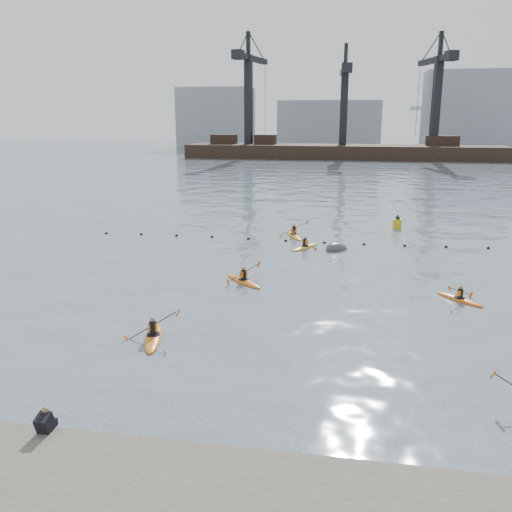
# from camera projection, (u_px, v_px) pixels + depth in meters

# --- Properties ---
(ground) EXTENTS (400.00, 400.00, 0.00)m
(ground) POSITION_uv_depth(u_px,v_px,m) (264.00, 373.00, 20.51)
(ground) COLOR #3B4C56
(ground) RESTS_ON ground
(float_line) EXTENTS (33.24, 0.73, 0.24)m
(float_line) POSITION_uv_depth(u_px,v_px,m) (305.00, 241.00, 42.06)
(float_line) COLOR black
(float_line) RESTS_ON ground
(barge_pier) EXTENTS (72.00, 19.30, 29.50)m
(barge_pier) POSITION_uv_depth(u_px,v_px,m) (341.00, 150.00, 124.88)
(barge_pier) COLOR black
(barge_pier) RESTS_ON ground
(skyline) EXTENTS (141.00, 28.00, 22.00)m
(skyline) POSITION_uv_depth(u_px,v_px,m) (354.00, 117.00, 160.99)
(skyline) COLOR gray
(skyline) RESTS_ON ground
(kayaker_0) EXTENTS (2.42, 3.57, 1.47)m
(kayaker_0) POSITION_uv_depth(u_px,v_px,m) (153.00, 336.00, 23.70)
(kayaker_0) COLOR orange
(kayaker_0) RESTS_ON ground
(kayaker_2) EXTENTS (2.85, 2.88, 1.25)m
(kayaker_2) POSITION_uv_depth(u_px,v_px,m) (244.00, 280.00, 31.74)
(kayaker_2) COLOR orange
(kayaker_2) RESTS_ON ground
(kayaker_3) EXTENTS (2.09, 3.04, 1.31)m
(kayaker_3) POSITION_uv_depth(u_px,v_px,m) (305.00, 247.00, 39.97)
(kayaker_3) COLOR gold
(kayaker_3) RESTS_ON ground
(kayaker_4) EXTENTS (2.37, 2.51, 1.10)m
(kayaker_4) POSITION_uv_depth(u_px,v_px,m) (460.00, 299.00, 28.59)
(kayaker_4) COLOR #CF5313
(kayaker_4) RESTS_ON ground
(kayaker_5) EXTENTS (2.36, 3.56, 1.41)m
(kayaker_5) POSITION_uv_depth(u_px,v_px,m) (294.00, 235.00, 43.94)
(kayaker_5) COLOR orange
(kayaker_5) RESTS_ON ground
(mooring_buoy) EXTENTS (2.34, 2.55, 1.46)m
(mooring_buoy) POSITION_uv_depth(u_px,v_px,m) (337.00, 249.00, 39.61)
(mooring_buoy) COLOR #393C3E
(mooring_buoy) RESTS_ON ground
(nav_buoy) EXTENTS (0.76, 0.76, 1.39)m
(nav_buoy) POSITION_uv_depth(u_px,v_px,m) (397.00, 223.00, 47.01)
(nav_buoy) COLOR #C79213
(nav_buoy) RESTS_ON ground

